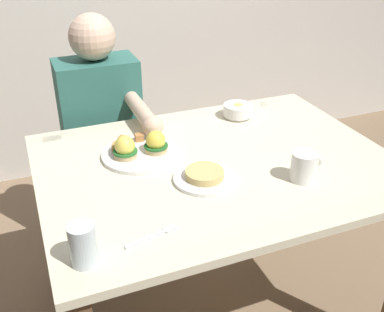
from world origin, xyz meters
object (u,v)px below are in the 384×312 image
fork (155,235)px  diner_person (104,128)px  water_glass_near (83,247)px  side_plate (205,177)px  dining_table (217,187)px  fruit_bowl (238,110)px  coffee_mug (304,166)px  eggs_benedict_plate (140,150)px

fork → diner_person: diner_person is taller
water_glass_near → side_plate: size_ratio=0.56×
dining_table → water_glass_near: bearing=-146.5°
diner_person → fork: bearing=-93.2°
fruit_bowl → coffee_mug: (-0.03, -0.52, 0.02)m
eggs_benedict_plate → fork: eggs_benedict_plate is taller
dining_table → diner_person: 0.66m
water_glass_near → diner_person: diner_person is taller
fruit_bowl → diner_person: diner_person is taller
water_glass_near → diner_person: (0.24, 0.94, -0.14)m
coffee_mug → side_plate: (-0.29, 0.11, -0.04)m
eggs_benedict_plate → diner_person: diner_person is taller
dining_table → coffee_mug: size_ratio=10.80×
eggs_benedict_plate → fruit_bowl: 0.50m
eggs_benedict_plate → diner_person: bearing=94.4°
eggs_benedict_plate → coffee_mug: bearing=-37.7°
diner_person → water_glass_near: bearing=-104.3°
water_glass_near → diner_person: 0.98m
fruit_bowl → dining_table: bearing=-127.1°
dining_table → eggs_benedict_plate: bearing=150.8°
fork → water_glass_near: water_glass_near is taller
fruit_bowl → water_glass_near: 0.99m
dining_table → coffee_mug: bearing=-45.6°
fork → water_glass_near: (-0.19, -0.03, 0.05)m
dining_table → diner_person: size_ratio=1.05×
eggs_benedict_plate → water_glass_near: (-0.28, -0.47, 0.02)m
coffee_mug → diner_person: bearing=120.5°
dining_table → side_plate: 0.18m
fruit_bowl → diner_person: bearing=150.1°
fork → side_plate: (0.23, 0.21, 0.01)m
eggs_benedict_plate → fork: size_ratio=1.74×
water_glass_near → fork: bearing=10.1°
eggs_benedict_plate → fruit_bowl: eggs_benedict_plate is taller
water_glass_near → fruit_bowl: bearing=41.0°
diner_person → coffee_mug: bearing=-59.5°
fruit_bowl → fork: bearing=-132.2°
diner_person → fruit_bowl: bearing=-29.9°
coffee_mug → dining_table: bearing=134.4°
eggs_benedict_plate → coffee_mug: size_ratio=2.43×
coffee_mug → fruit_bowl: bearing=86.7°
dining_table → water_glass_near: (-0.51, -0.34, 0.16)m
fork → side_plate: bearing=41.7°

